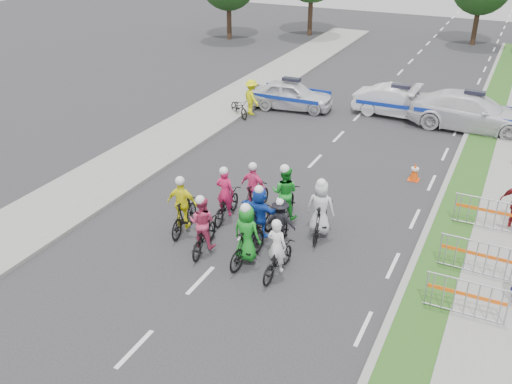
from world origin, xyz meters
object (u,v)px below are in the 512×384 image
at_px(barrier_2, 486,215).
at_px(parked_bike, 239,108).
at_px(rider_8, 285,200).
at_px(barrier_1, 476,259).
at_px(marshal_hiviz, 251,97).
at_px(cone_0, 415,172).
at_px(rider_3, 183,211).
at_px(rider_1, 247,240).
at_px(police_car_0, 291,95).
at_px(police_car_1, 399,102).
at_px(rider_2, 203,230).
at_px(rider_5, 260,217).
at_px(police_car_2, 472,112).
at_px(barrier_0, 465,300).
at_px(rider_4, 280,228).
at_px(rider_7, 320,214).
at_px(rider_9, 254,193).
at_px(rider_0, 277,256).
at_px(rider_6, 226,202).

xyz_separation_m(barrier_2, parked_bike, (-11.93, 6.33, -0.12)).
xyz_separation_m(rider_8, barrier_1, (5.92, -0.56, -0.19)).
bearing_deg(marshal_hiviz, cone_0, -169.62).
bearing_deg(parked_bike, rider_8, -108.04).
xyz_separation_m(rider_3, barrier_1, (8.49, 1.42, -0.19)).
distance_m(marshal_hiviz, barrier_1, 14.98).
distance_m(rider_1, rider_3, 2.66).
bearing_deg(marshal_hiviz, police_car_0, -95.16).
bearing_deg(parked_bike, police_car_1, -27.90).
bearing_deg(rider_2, barrier_1, -173.94).
xyz_separation_m(rider_5, police_car_2, (4.53, 12.89, 0.03)).
xyz_separation_m(rider_3, rider_5, (2.34, 0.60, 0.04)).
height_order(rider_2, marshal_hiviz, rider_2).
xyz_separation_m(police_car_0, marshal_hiviz, (-1.40, -1.64, 0.15)).
distance_m(police_car_1, barrier_0, 15.22).
relative_size(rider_2, rider_4, 1.12).
height_order(cone_0, parked_bike, parked_bike).
relative_size(rider_3, rider_7, 0.97).
relative_size(rider_4, rider_9, 0.91).
height_order(rider_9, barrier_0, rider_9).
height_order(rider_7, cone_0, rider_7).
xyz_separation_m(rider_5, barrier_1, (6.15, 0.81, -0.23)).
xyz_separation_m(rider_3, police_car_2, (6.88, 13.49, 0.07)).
xyz_separation_m(rider_0, rider_7, (0.37, 2.43, 0.18)).
distance_m(rider_6, police_car_1, 12.79).
relative_size(rider_5, police_car_2, 0.33).
xyz_separation_m(rider_5, rider_7, (1.59, 0.96, -0.01)).
relative_size(rider_2, barrier_2, 0.96).
relative_size(police_car_1, barrier_1, 2.16).
distance_m(rider_6, rider_8, 1.91).
xyz_separation_m(rider_4, rider_9, (-1.63, 1.57, 0.06)).
bearing_deg(rider_0, rider_7, -96.48).
bearing_deg(marshal_hiviz, rider_9, 151.84).
xyz_separation_m(rider_4, rider_5, (-0.73, 0.12, 0.14)).
height_order(rider_0, rider_9, rider_9).
xyz_separation_m(rider_8, rider_9, (-1.14, 0.08, -0.04)).
distance_m(rider_7, rider_9, 2.55).
height_order(rider_8, marshal_hiviz, rider_8).
bearing_deg(rider_5, barrier_2, -141.26).
relative_size(rider_6, rider_9, 1.02).
bearing_deg(rider_5, barrier_0, 177.73).
bearing_deg(rider_0, rider_2, -2.24).
xyz_separation_m(rider_0, rider_3, (-3.56, 0.87, 0.15)).
bearing_deg(rider_9, rider_2, 90.81).
distance_m(rider_2, marshal_hiviz, 12.38).
bearing_deg(marshal_hiviz, parked_bike, 86.35).
distance_m(rider_2, barrier_2, 8.83).
height_order(rider_4, police_car_2, rider_4).
height_order(rider_0, marshal_hiviz, rider_0).
bearing_deg(barrier_2, rider_2, -146.82).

